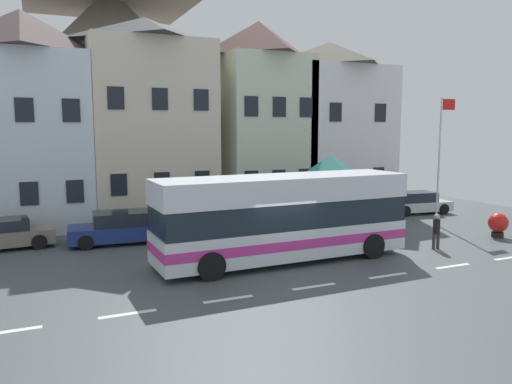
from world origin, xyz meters
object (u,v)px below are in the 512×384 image
at_px(townhouse_04, 328,125).
at_px(harbour_buoy, 498,224).
at_px(townhouse_02, 147,120).
at_px(parked_car_03, 120,228).
at_px(parked_car_02, 303,211).
at_px(townhouse_03, 259,118).
at_px(hilltop_castle, 113,81).
at_px(transit_bus, 283,218).
at_px(pedestrian_01, 436,229).
at_px(flagpole, 441,152).
at_px(parked_car_00, 3,234).
at_px(bus_shelter, 330,170).
at_px(parked_car_01, 416,203).
at_px(public_bench, 331,215).
at_px(pedestrian_00, 374,218).
at_px(townhouse_01, 26,121).

height_order(townhouse_04, harbour_buoy, townhouse_04).
bearing_deg(townhouse_02, parked_car_03, -113.51).
bearing_deg(parked_car_02, townhouse_03, 98.23).
distance_m(hilltop_castle, transit_bus, 32.90).
bearing_deg(townhouse_04, pedestrian_01, -100.86).
xyz_separation_m(townhouse_03, flagpole, (6.84, -8.05, -1.82)).
distance_m(townhouse_03, parked_car_00, 15.64).
bearing_deg(parked_car_02, bus_shelter, -91.46).
xyz_separation_m(parked_car_01, public_bench, (-6.45, -0.72, -0.17)).
height_order(pedestrian_01, public_bench, pedestrian_01).
relative_size(bus_shelter, pedestrian_01, 2.55).
relative_size(parked_car_02, parked_car_03, 1.00).
bearing_deg(pedestrian_00, harbour_buoy, -27.89).
height_order(transit_bus, public_bench, transit_bus).
bearing_deg(townhouse_04, townhouse_01, -178.74).
bearing_deg(pedestrian_00, flagpole, 9.19).
bearing_deg(pedestrian_01, flagpole, 45.71).
height_order(townhouse_03, parked_car_02, townhouse_03).
relative_size(parked_car_01, parked_car_02, 0.94).
xyz_separation_m(townhouse_03, transit_bus, (-3.95, -11.12, -4.05)).
distance_m(transit_bus, parked_car_02, 7.74).
xyz_separation_m(townhouse_01, townhouse_04, (18.28, 0.40, -0.17)).
height_order(townhouse_03, hilltop_castle, hilltop_castle).
relative_size(parked_car_03, flagpole, 0.66).
xyz_separation_m(townhouse_04, harbour_buoy, (1.92, -12.10, -4.68)).
bearing_deg(parked_car_02, hilltop_castle, 106.25).
relative_size(townhouse_01, public_bench, 6.94).
height_order(hilltop_castle, parked_car_01, hilltop_castle).
xyz_separation_m(hilltop_castle, bus_shelter, (5.91, -28.62, -6.36)).
xyz_separation_m(flagpole, harbour_buoy, (0.41, -3.46, -3.25)).
height_order(townhouse_02, harbour_buoy, townhouse_02).
distance_m(townhouse_01, bus_shelter, 15.62).
xyz_separation_m(parked_car_02, parked_car_03, (-9.74, -0.61, 0.00)).
distance_m(parked_car_00, parked_car_03, 4.86).
height_order(townhouse_01, parked_car_01, townhouse_01).
height_order(hilltop_castle, flagpole, hilltop_castle).
bearing_deg(transit_bus, flagpole, 14.50).
xyz_separation_m(townhouse_03, pedestrian_01, (2.89, -12.10, -4.86)).
distance_m(parked_car_03, flagpole, 16.64).
distance_m(townhouse_01, parked_car_01, 22.36).
distance_m(parked_car_03, pedestrian_00, 11.91).
distance_m(parked_car_03, public_bench, 11.14).
distance_m(townhouse_03, transit_bus, 12.48).
bearing_deg(parked_car_02, townhouse_04, 50.95).
height_order(townhouse_02, pedestrian_00, townhouse_02).
bearing_deg(harbour_buoy, pedestrian_01, -172.35).
distance_m(townhouse_01, public_bench, 16.63).
xyz_separation_m(pedestrian_00, harbour_buoy, (5.10, -2.70, -0.21)).
xyz_separation_m(townhouse_04, parked_car_00, (-19.38, -5.16, -4.70)).
distance_m(townhouse_04, parked_car_01, 7.68).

